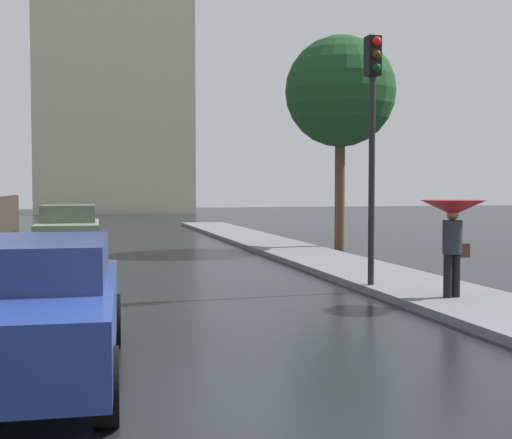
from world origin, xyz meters
The scene contains 7 objects.
ground centered at (0.00, 0.00, 0.00)m, with size 120.00×120.00×0.00m, color black.
car_green_near_kerb centered at (-1.55, 14.64, 0.78)m, with size 1.87×4.01×1.51m.
car_blue_mid_road centered at (-1.68, 1.70, 0.79)m, with size 1.92×4.39×1.48m.
pedestrian_with_umbrella_near centered at (4.92, 4.64, 1.51)m, with size 1.09×1.09×1.66m.
traffic_light centered at (4.20, 6.34, 3.40)m, with size 0.26×0.39×4.75m.
street_tree_near centered at (6.85, 14.60, 5.04)m, with size 3.52×3.52×6.83m.
distant_tower centered at (1.89, 49.88, 11.07)m, with size 12.88×11.30×22.14m.
Camera 1 is at (-1.23, -5.54, 2.03)m, focal length 47.09 mm.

